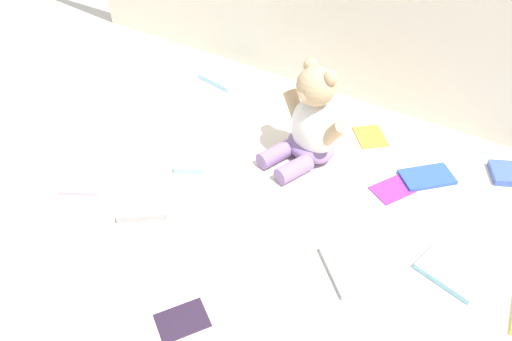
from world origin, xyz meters
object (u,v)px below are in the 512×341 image
(book_case_11, at_px, (451,273))
(book_case_10, at_px, (511,174))
(book_case_8, at_px, (182,320))
(book_case_12, at_px, (192,159))
(book_case_5, at_px, (392,189))
(book_case_7, at_px, (85,179))
(book_case_9, at_px, (143,208))
(book_case_6, at_px, (427,177))
(book_case_3, at_px, (223,77))
(teddy_bear, at_px, (311,125))
(book_case_2, at_px, (370,136))
(book_case_4, at_px, (344,269))

(book_case_11, bearing_deg, book_case_10, -171.74)
(book_case_8, bearing_deg, book_case_12, -21.41)
(book_case_5, height_order, book_case_10, book_case_10)
(book_case_12, bearing_deg, book_case_7, -161.09)
(book_case_9, bearing_deg, book_case_6, 93.32)
(book_case_3, xyz_separation_m, book_case_5, (0.63, -0.20, -0.01))
(book_case_6, xyz_separation_m, book_case_7, (-0.73, -0.44, 0.00))
(book_case_3, bearing_deg, teddy_bear, 74.20)
(book_case_2, bearing_deg, book_case_10, -35.03)
(book_case_6, bearing_deg, book_case_8, -67.55)
(book_case_4, bearing_deg, book_case_3, -83.85)
(book_case_4, xyz_separation_m, book_case_8, (-0.22, -0.27, -0.00))
(book_case_4, xyz_separation_m, book_case_12, (-0.48, 0.12, 0.00))
(book_case_8, xyz_separation_m, book_case_9, (-0.25, 0.19, 0.01))
(book_case_3, distance_m, book_case_11, 0.91)
(book_case_10, height_order, book_case_12, book_case_10)
(book_case_7, distance_m, book_case_12, 0.27)
(book_case_3, distance_m, book_case_4, 0.79)
(book_case_2, relative_size, book_case_6, 0.73)
(book_case_6, height_order, book_case_8, book_case_6)
(book_case_5, xyz_separation_m, book_case_12, (-0.48, -0.17, 0.01))
(book_case_10, bearing_deg, book_case_3, 64.75)
(book_case_9, distance_m, book_case_10, 0.91)
(book_case_7, relative_size, book_case_11, 0.84)
(book_case_5, height_order, book_case_8, same)
(book_case_3, relative_size, book_case_5, 1.34)
(book_case_6, distance_m, book_case_10, 0.21)
(teddy_bear, height_order, book_case_2, teddy_bear)
(book_case_2, bearing_deg, book_case_8, -137.77)
(book_case_3, xyz_separation_m, book_case_8, (0.41, -0.76, -0.00))
(book_case_4, xyz_separation_m, book_case_10, (0.24, 0.48, 0.00))
(book_case_2, relative_size, book_case_12, 0.96)
(book_case_4, relative_size, book_case_10, 1.40)
(book_case_3, bearing_deg, book_case_9, 25.08)
(teddy_bear, bearing_deg, book_case_5, 18.39)
(book_case_4, distance_m, book_case_11, 0.22)
(book_case_12, bearing_deg, book_case_5, -8.80)
(book_case_3, relative_size, book_case_7, 1.21)
(book_case_2, relative_size, book_case_7, 0.87)
(book_case_4, height_order, book_case_10, book_case_10)
(book_case_3, bearing_deg, book_case_10, 99.61)
(book_case_6, bearing_deg, book_case_9, -93.82)
(book_case_11, bearing_deg, book_case_5, -118.24)
(book_case_4, xyz_separation_m, book_case_11, (0.19, 0.10, 0.00))
(book_case_8, distance_m, book_case_10, 0.88)
(teddy_bear, distance_m, book_case_10, 0.51)
(book_case_9, bearing_deg, book_case_11, 68.89)
(book_case_2, height_order, book_case_8, book_case_2)
(book_case_9, bearing_deg, book_case_2, 109.84)
(book_case_7, xyz_separation_m, book_case_12, (0.18, 0.20, 0.00))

